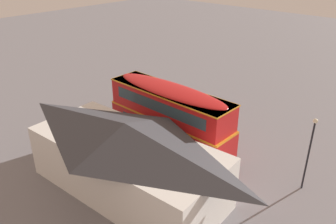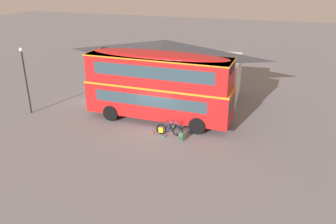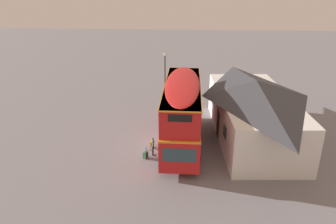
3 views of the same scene
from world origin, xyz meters
name	(u,v)px [view 2 (image 2 of 3)]	position (x,y,z in m)	size (l,w,h in m)	color
ground_plane	(156,127)	(0.00, 0.00, 0.00)	(120.00, 120.00, 0.00)	slate
double_decker_bus	(158,84)	(-0.21, 1.12, 2.64)	(10.02, 2.75, 4.79)	black
touring_bicycle	(168,130)	(1.21, -0.90, 0.37)	(1.74, 0.55, 1.02)	black
backpack_on_ground	(182,136)	(2.22, -1.31, 0.27)	(0.41, 0.38, 0.52)	#386642
water_bottle_blue_sports	(163,137)	(1.05, -1.43, 0.10)	(0.07, 0.07, 0.21)	#338CBF
water_bottle_red_squeeze	(153,133)	(0.22, -1.13, 0.12)	(0.08, 0.08, 0.25)	#D84C33
pub_building	(166,67)	(-1.61, 6.51, 2.34)	(12.70, 6.33, 4.58)	silver
street_lamp	(25,74)	(-9.52, -0.75, 2.96)	(0.28, 0.28, 4.81)	black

